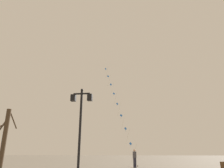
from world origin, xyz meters
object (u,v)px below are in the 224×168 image
kite_train (117,104)px  bare_tree (4,139)px  twin_lantern_lamp_post (81,115)px  kite_flyer (135,158)px

kite_train → bare_tree: kite_train is taller
twin_lantern_lamp_post → bare_tree: 6.10m
kite_flyer → bare_tree: bare_tree is taller
kite_train → kite_flyer: kite_train is taller
kite_flyer → twin_lantern_lamp_post: bearing=141.2°
twin_lantern_lamp_post → bare_tree: (-5.71, 1.76, -1.25)m
twin_lantern_lamp_post → kite_train: size_ratio=0.34×
twin_lantern_lamp_post → kite_train: bearing=87.2°
kite_train → kite_flyer: size_ratio=8.75×
twin_lantern_lamp_post → kite_train: 16.02m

